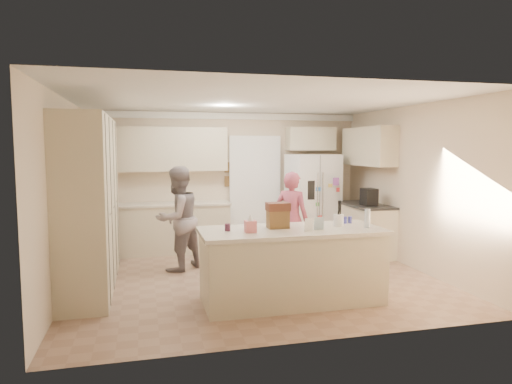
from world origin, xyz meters
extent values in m
cube|color=#95745C|center=(0.00, 0.00, -0.01)|extent=(5.20, 4.60, 0.02)
cube|color=white|center=(0.00, 0.00, 2.61)|extent=(5.20, 4.60, 0.02)
cube|color=beige|center=(0.00, 2.31, 1.30)|extent=(5.20, 0.02, 2.60)
cube|color=beige|center=(0.00, -2.31, 1.30)|extent=(5.20, 0.02, 2.60)
cube|color=beige|center=(-2.61, 0.00, 1.30)|extent=(0.02, 4.60, 2.60)
cube|color=beige|center=(2.61, 0.00, 1.30)|extent=(0.02, 4.60, 2.60)
cube|color=white|center=(0.00, 2.26, 2.53)|extent=(5.20, 0.08, 0.12)
cube|color=beige|center=(-2.30, 0.20, 1.18)|extent=(0.60, 2.60, 2.35)
cube|color=beige|center=(-1.15, 2.00, 0.44)|extent=(2.20, 0.60, 0.88)
cube|color=beige|center=(-1.15, 1.99, 0.90)|extent=(2.24, 0.63, 0.04)
cube|color=beige|center=(-1.15, 2.12, 1.90)|extent=(2.20, 0.35, 0.80)
cube|color=black|center=(0.55, 2.28, 1.05)|extent=(0.90, 0.06, 2.10)
cube|color=white|center=(0.55, 2.24, 1.05)|extent=(1.02, 0.03, 2.22)
cube|color=brown|center=(0.02, 2.27, 1.55)|extent=(0.15, 0.02, 0.20)
cube|color=brown|center=(0.02, 2.27, 1.28)|extent=(0.15, 0.02, 0.20)
cube|color=white|center=(1.59, 1.81, 0.90)|extent=(0.97, 0.80, 1.80)
cube|color=gray|center=(1.59, 1.45, 0.90)|extent=(0.02, 0.02, 1.78)
cube|color=black|center=(1.37, 1.44, 1.15)|extent=(0.22, 0.03, 0.35)
cylinder|color=silver|center=(1.54, 1.44, 1.05)|extent=(0.02, 0.02, 0.85)
cylinder|color=silver|center=(1.64, 1.44, 1.05)|extent=(0.02, 0.02, 0.85)
cube|color=beige|center=(1.65, 2.12, 2.10)|extent=(0.95, 0.35, 0.45)
cube|color=beige|center=(2.30, 1.00, 0.44)|extent=(0.60, 1.20, 0.88)
cube|color=#2D2B28|center=(2.29, 1.00, 0.90)|extent=(0.63, 1.24, 0.04)
cube|color=beige|center=(2.43, 1.20, 1.95)|extent=(0.35, 1.50, 0.70)
cube|color=black|center=(2.25, 0.80, 1.07)|extent=(0.22, 0.28, 0.30)
cube|color=beige|center=(0.20, -1.10, 0.44)|extent=(2.20, 0.90, 0.88)
cube|color=beige|center=(0.20, -1.10, 0.90)|extent=(2.28, 0.96, 0.05)
cylinder|color=white|center=(0.85, -1.05, 1.00)|extent=(0.13, 0.13, 0.15)
cube|color=#E57277|center=(-0.35, -1.20, 1.00)|extent=(0.13, 0.13, 0.14)
cone|color=white|center=(-0.35, -1.20, 1.10)|extent=(0.08, 0.08, 0.08)
cube|color=brown|center=(0.05, -1.00, 1.04)|extent=(0.26, 0.18, 0.22)
cube|color=#592D1E|center=(0.05, -1.00, 1.20)|extent=(0.28, 0.20, 0.10)
cylinder|color=#59263F|center=(-0.60, -1.05, 0.97)|extent=(0.07, 0.07, 0.09)
cube|color=white|center=(0.35, -1.30, 1.01)|extent=(0.12, 0.06, 0.16)
cube|color=silver|center=(0.50, -1.25, 1.01)|extent=(0.12, 0.05, 0.16)
cylinder|color=silver|center=(1.15, -1.25, 1.04)|extent=(0.07, 0.07, 0.24)
cylinder|color=#393BA0|center=(1.02, -0.88, 0.97)|extent=(0.05, 0.05, 0.09)
cylinder|color=#393BA0|center=(1.09, -0.88, 0.97)|extent=(0.05, 0.05, 0.09)
imported|color=gray|center=(-1.07, 0.74, 0.82)|extent=(1.01, 0.98, 1.64)
imported|color=#BF4F62|center=(0.74, 0.52, 0.77)|extent=(0.67, 0.65, 1.55)
camera|label=1|loc=(-1.57, -6.42, 1.93)|focal=32.00mm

